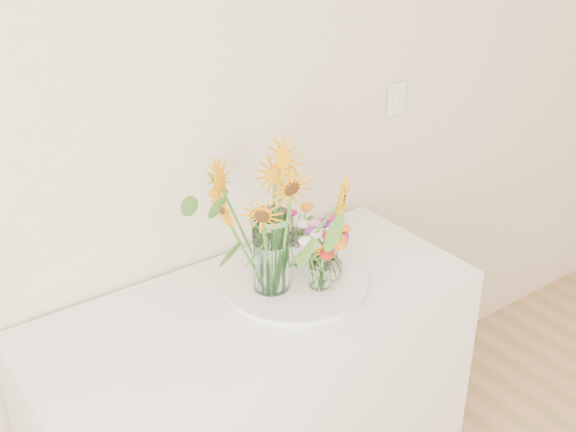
# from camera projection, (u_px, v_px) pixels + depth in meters

# --- Properties ---
(counter) EXTENTS (1.40, 0.60, 0.90)m
(counter) POSITION_uv_depth(u_px,v_px,m) (257.00, 415.00, 2.40)
(counter) COLOR white
(counter) RESTS_ON ground_plane
(tray) EXTENTS (0.43, 0.43, 0.02)m
(tray) POSITION_uv_depth(u_px,v_px,m) (294.00, 285.00, 2.25)
(tray) COLOR white
(tray) RESTS_ON counter
(mason_jar) EXTENTS (0.12, 0.12, 0.26)m
(mason_jar) POSITION_uv_depth(u_px,v_px,m) (271.00, 252.00, 2.15)
(mason_jar) COLOR #ABE4D9
(mason_jar) RESTS_ON tray
(sunflower_bouquet) EXTENTS (0.68, 0.68, 0.47)m
(sunflower_bouquet) POSITION_uv_depth(u_px,v_px,m) (271.00, 221.00, 2.10)
(sunflower_bouquet) COLOR orange
(sunflower_bouquet) RESTS_ON tray
(small_vase_a) EXTENTS (0.08, 0.08, 0.11)m
(small_vase_a) POSITION_uv_depth(u_px,v_px,m) (320.00, 271.00, 2.19)
(small_vase_a) COLOR white
(small_vase_a) RESTS_ON tray
(wildflower_posy_a) EXTENTS (0.19, 0.19, 0.20)m
(wildflower_posy_a) POSITION_uv_depth(u_px,v_px,m) (320.00, 258.00, 2.17)
(wildflower_posy_a) COLOR orange
(wildflower_posy_a) RESTS_ON tray
(small_vase_b) EXTENTS (0.09, 0.09, 0.12)m
(small_vase_b) POSITION_uv_depth(u_px,v_px,m) (330.00, 261.00, 2.24)
(small_vase_b) COLOR white
(small_vase_b) RESTS_ON tray
(wildflower_posy_b) EXTENTS (0.21, 0.21, 0.21)m
(wildflower_posy_b) POSITION_uv_depth(u_px,v_px,m) (331.00, 248.00, 2.22)
(wildflower_posy_b) COLOR orange
(wildflower_posy_b) RESTS_ON tray
(small_vase_c) EXTENTS (0.08, 0.08, 0.11)m
(small_vase_c) POSITION_uv_depth(u_px,v_px,m) (297.00, 247.00, 2.32)
(small_vase_c) COLOR white
(small_vase_c) RESTS_ON tray
(wildflower_posy_c) EXTENTS (0.18, 0.18, 0.20)m
(wildflower_posy_c) POSITION_uv_depth(u_px,v_px,m) (297.00, 235.00, 2.30)
(wildflower_posy_c) COLOR orange
(wildflower_posy_c) RESTS_ON tray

